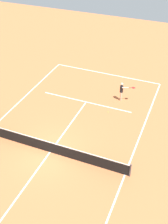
% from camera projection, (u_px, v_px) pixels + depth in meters
% --- Properties ---
extents(ground_plane, '(60.00, 60.00, 0.00)m').
position_uv_depth(ground_plane, '(50.00, 152.00, 20.13)').
color(ground_plane, '#C66B3D').
extents(court_lines, '(10.94, 24.61, 0.01)m').
position_uv_depth(court_lines, '(50.00, 152.00, 20.13)').
color(court_lines, white).
rests_on(court_lines, ground).
extents(tennis_net, '(11.54, 0.10, 1.07)m').
position_uv_depth(tennis_net, '(50.00, 147.00, 19.84)').
color(tennis_net, '#4C4C51').
rests_on(tennis_net, ground).
extents(player_serving, '(1.32, 0.59, 1.73)m').
position_uv_depth(player_serving, '(122.00, 90.00, 24.81)').
color(player_serving, beige).
rests_on(player_serving, ground).
extents(tennis_ball, '(0.07, 0.07, 0.07)m').
position_uv_depth(tennis_ball, '(108.00, 112.00, 23.90)').
color(tennis_ball, '#CCE033').
rests_on(tennis_ball, ground).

